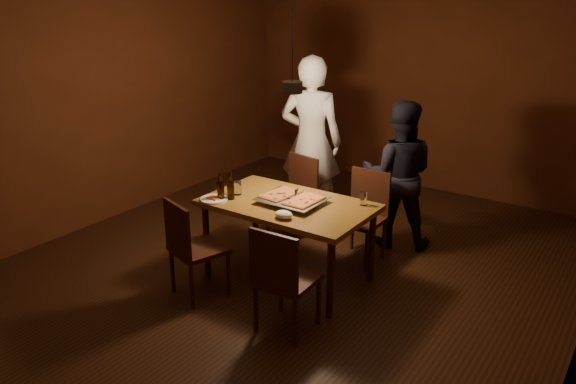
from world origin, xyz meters
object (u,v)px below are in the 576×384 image
Objects in this scene: pizza_tray at (292,201)px; diner_dark at (398,175)px; dining_table at (288,210)px; chair_far_right at (365,207)px; beer_bottle_a at (221,187)px; beer_bottle_b at (231,186)px; chair_near_left at (189,240)px; chair_far_left at (296,190)px; chair_near_right at (281,272)px; diner_white at (311,142)px; pendant_lamp at (292,86)px; plate_slice at (214,199)px.

pizza_tray is 1.33m from diner_dark.
chair_far_right is (0.38, 0.78, -0.14)m from dining_table.
beer_bottle_a is 0.09m from beer_bottle_b.
chair_near_left is 0.34× the size of diner_dark.
chair_far_left is 1.17m from beer_bottle_a.
chair_near_right reaches higher than pizza_tray.
chair_near_right is 1.91× the size of beer_bottle_b.
chair_far_left is 1.02× the size of chair_near_right.
pizza_tray is 0.29× the size of diner_white.
chair_near_left is at bearing 99.95° from chair_far_left.
diner_white is at bearing -26.69° from chair_far_right.
pizza_tray is (-0.44, 0.79, 0.24)m from chair_near_right.
diner_dark reaches higher than beer_bottle_a.
pizza_tray is 1.42m from diner_white.
diner_white is (-1.05, 2.06, 0.42)m from chair_near_right.
pendant_lamp is (0.38, -0.65, 1.22)m from chair_far_left.
chair_far_left is 0.93× the size of chair_near_left.
chair_near_left is 2.10× the size of beer_bottle_a.
pizza_tray is 1.01m from pendant_lamp.
diner_white reaches higher than chair_far_right.
chair_far_left reaches higher than pizza_tray.
pendant_lamp is at bearing 131.64° from chair_far_left.
diner_white is at bearing 119.81° from pizza_tray.
chair_near_right is (0.10, -1.56, 0.00)m from chair_far_right.
chair_near_left is 0.64m from beer_bottle_b.
chair_near_left is at bearing -113.90° from pendant_lamp.
diner_white is at bearing 114.05° from pendant_lamp.
dining_table is 0.92m from chair_near_left.
beer_bottle_a is 1.87m from diner_dark.
pendant_lamp is (0.46, 0.46, 0.88)m from beer_bottle_a.
dining_table is 5.96× the size of plate_slice.
pizza_tray is 0.50× the size of pendant_lamp.
beer_bottle_a is at bearing 113.71° from chair_near_left.
dining_table is at bearing -66.27° from pendant_lamp.
chair_far_left is at bearing 106.78° from chair_near_left.
plate_slice is at bearing -147.43° from pizza_tray.
beer_bottle_b is at bearing 33.35° from diner_dark.
pizza_tray is 2.18× the size of beer_bottle_a.
plate_slice is at bearing 71.48° from diner_white.
beer_bottle_a reaches higher than plate_slice.
diner_dark is at bearing 87.28° from chair_near_right.
chair_far_right is at bearing 91.63° from chair_near_right.
dining_table is 0.64m from beer_bottle_a.
chair_near_right is 2.06m from diner_dark.
diner_dark is at bearing -103.29° from chair_far_right.
dining_table is 0.68m from plate_slice.
diner_white is (-0.11, 0.45, 0.42)m from chair_far_left.
plate_slice is (-0.13, -1.16, 0.22)m from chair_far_left.
pizza_tray is at bearing 23.72° from beer_bottle_b.
beer_bottle_b reaches higher than chair_far_right.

